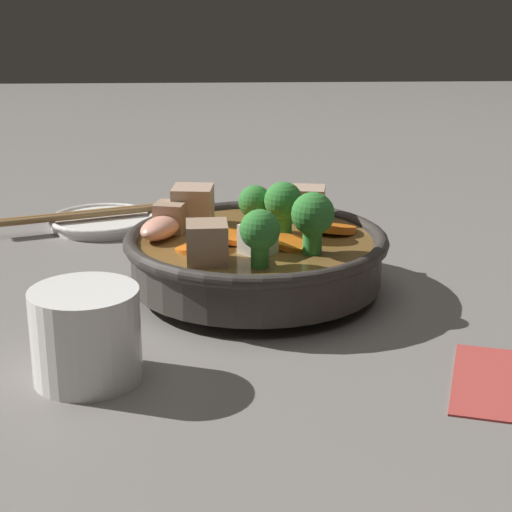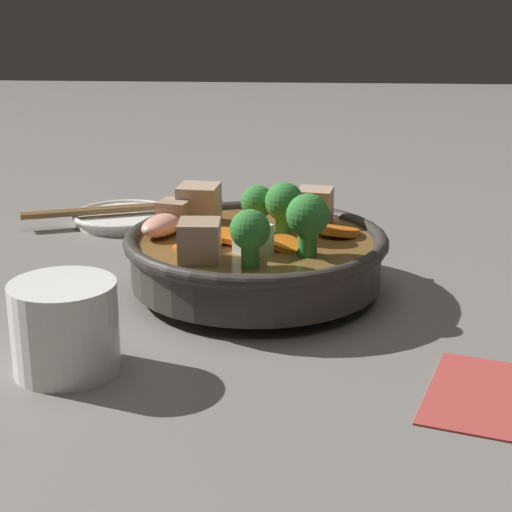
# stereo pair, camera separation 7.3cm
# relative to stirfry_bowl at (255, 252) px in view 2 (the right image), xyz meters

# --- Properties ---
(ground_plane) EXTENTS (3.00, 3.00, 0.00)m
(ground_plane) POSITION_rel_stirfry_bowl_xyz_m (0.00, -0.00, -0.04)
(ground_plane) COLOR slate
(stirfry_bowl) EXTENTS (0.23, 0.23, 0.10)m
(stirfry_bowl) POSITION_rel_stirfry_bowl_xyz_m (0.00, 0.00, 0.00)
(stirfry_bowl) COLOR #38332D
(stirfry_bowl) RESTS_ON ground_plane
(side_saucer) EXTENTS (0.11, 0.11, 0.01)m
(side_saucer) POSITION_rel_stirfry_bowl_xyz_m (0.21, 0.16, -0.03)
(side_saucer) COLOR white
(side_saucer) RESTS_ON ground_plane
(tea_cup) EXTENTS (0.07, 0.07, 0.06)m
(tea_cup) POSITION_rel_stirfry_bowl_xyz_m (-0.16, 0.12, -0.00)
(tea_cup) COLOR white
(tea_cup) RESTS_ON ground_plane
(napkin) EXTENTS (0.13, 0.11, 0.00)m
(napkin) POSITION_rel_stirfry_bowl_xyz_m (-0.18, -0.16, -0.03)
(napkin) COLOR #A33833
(napkin) RESTS_ON ground_plane
(chopsticks_pair) EXTENTS (0.09, 0.21, 0.01)m
(chopsticks_pair) POSITION_rel_stirfry_bowl_xyz_m (0.21, 0.16, -0.02)
(chopsticks_pair) COLOR olive
(chopsticks_pair) RESTS_ON side_saucer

